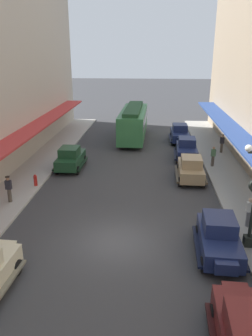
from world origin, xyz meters
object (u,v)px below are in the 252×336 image
parked_car_4 (70,158)px  pedestrian_0 (9,189)px  parked_car_2 (180,133)px  pedestrian_4 (222,143)px  parked_car_1 (219,237)px  parked_car_6 (187,148)px  pedestrian_1 (249,212)px  fire_hydrant (35,180)px  pedestrian_2 (213,156)px  streetcar (133,122)px  parked_car_3 (248,335)px  parked_car_0 (191,168)px

parked_car_4 → pedestrian_0: (-2.25, -6.72, 0.07)m
parked_car_2 → pedestrian_4: (3.52, -3.90, 0.07)m
parked_car_1 → parked_car_6: (-0.12, 14.62, 0.00)m
pedestrian_1 → fire_hydrant: bearing=160.6°
pedestrian_2 → parked_car_1: bearing=-98.2°
parked_car_1 → streetcar: (-5.17, 21.06, 0.96)m
parked_car_4 → pedestrian_1: bearing=-36.6°
parked_car_4 → pedestrian_4: 13.84m
pedestrian_1 → parked_car_1: bearing=-128.4°
parked_car_3 → streetcar: (-5.02, 26.73, 0.96)m
parked_car_2 → parked_car_6: same height
pedestrian_0 → pedestrian_4: (15.12, 11.80, 0.00)m
parked_car_0 → fire_hydrant: size_ratio=5.24×
parked_car_1 → pedestrian_2: bearing=81.8°
parked_car_2 → parked_car_3: size_ratio=0.99×
parked_car_3 → parked_car_6: 20.29m
parked_car_3 → pedestrian_0: 15.55m
streetcar → pedestrian_4: streetcar is taller
parked_car_6 → parked_car_2: bearing=91.9°
streetcar → pedestrian_1: bearing=-68.7°
parked_car_6 → pedestrian_4: (3.34, 1.70, 0.07)m
parked_car_2 → pedestrian_2: 8.14m
pedestrian_2 → parked_car_6: bearing=130.0°
streetcar → pedestrian_4: size_ratio=5.78×
parked_car_0 → pedestrian_0: parked_car_0 is taller
parked_car_1 → streetcar: 21.71m
parked_car_3 → pedestrian_1: size_ratio=2.63×
pedestrian_0 → pedestrian_1: pedestrian_0 is taller
parked_car_4 → pedestrian_1: 14.56m
pedestrian_4 → parked_car_2: bearing=132.1°
pedestrian_0 → pedestrian_2: (13.68, 7.83, -0.02)m
parked_car_1 → parked_car_0: bearing=91.9°
parked_car_1 → pedestrian_1: size_ratio=2.63×
fire_hydrant → pedestrian_0: 2.80m
parked_car_6 → streetcar: bearing=128.1°
parked_car_0 → parked_car_6: 5.13m
parked_car_0 → streetcar: (-4.86, 11.57, 0.96)m
parked_car_3 → streetcar: size_ratio=0.45×
parked_car_0 → parked_car_2: same height
parked_car_6 → pedestrian_0: parked_car_6 is taller
pedestrian_4 → parked_car_4: bearing=-158.5°
pedestrian_0 → pedestrian_4: same height
parked_car_1 → parked_car_4: bearing=130.7°
parked_car_6 → fire_hydrant: (-11.06, -7.42, -0.38)m
parked_car_4 → fire_hydrant: 4.34m
parked_car_3 → pedestrian_2: (1.93, 18.02, 0.05)m
parked_car_3 → pedestrian_1: bearing=75.2°
parked_car_1 → parked_car_6: bearing=90.5°
parked_car_0 → streetcar: streetcar is taller
parked_car_2 → parked_car_3: (0.15, -25.89, 0.00)m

